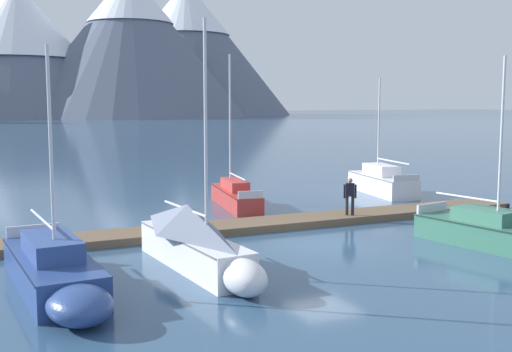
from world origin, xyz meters
The scene contains 11 objects.
ground_plane centered at (0.00, 0.00, 0.00)m, with size 700.00×700.00×0.00m, color #2D4C6B.
mountain_east_summit centered at (8.51, 222.27, 25.51)m, with size 76.87×76.87×47.63m.
mountain_rear_spur centered at (45.86, 210.42, 27.13)m, with size 83.77×83.77×52.68m.
mountain_north_horn centered at (78.17, 242.00, 29.41)m, with size 89.97×89.97×56.65m.
dock centered at (0.00, 4.00, 0.15)m, with size 25.36×2.33×0.30m.
sailboat_nearest_berth centered at (-10.00, -1.95, 0.61)m, with size 2.26×7.79×6.94m.
sailboat_second_berth centered at (-5.55, -1.19, 0.97)m, with size 1.93×7.61×7.88m.
sailboat_mid_dock_port centered at (0.52, 9.89, 0.58)m, with size 2.45×7.35×7.87m.
sailboat_mid_dock_starboard centered at (5.53, -3.09, 0.58)m, with size 2.70×6.51×7.04m.
sailboat_far_berth centered at (10.27, 10.53, 0.69)m, with size 2.83×7.17×6.82m.
person_on_dock centered at (3.53, 3.55, 1.26)m, with size 0.53×0.38×1.69m.
Camera 1 is at (-12.25, -19.96, 5.38)m, focal length 44.07 mm.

